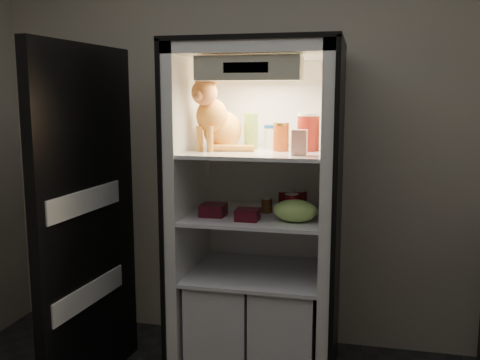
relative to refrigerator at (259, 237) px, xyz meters
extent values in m
plane|color=#BCB29C|center=(0.00, 0.42, 0.56)|extent=(3.60, 0.00, 3.60)
cube|color=white|center=(0.00, 0.29, 0.13)|extent=(0.85, 0.06, 1.85)
cube|color=white|center=(-0.40, -0.03, 0.13)|extent=(0.06, 0.70, 1.85)
cube|color=white|center=(0.40, -0.03, 0.13)|extent=(0.06, 0.70, 1.85)
cube|color=white|center=(0.00, -0.03, 1.03)|extent=(0.85, 0.70, 0.06)
cube|color=black|center=(-0.44, -0.03, 0.13)|extent=(0.02, 0.72, 1.87)
cube|color=black|center=(0.44, -0.03, 0.13)|extent=(0.02, 0.72, 1.87)
cube|color=black|center=(0.00, -0.03, 1.07)|extent=(0.90, 0.72, 0.02)
cube|color=white|center=(0.00, -0.06, 0.49)|extent=(0.73, 0.62, 0.02)
cube|color=white|center=(0.00, -0.06, 0.14)|extent=(0.73, 0.62, 0.02)
cube|color=white|center=(-0.18, -0.06, -0.44)|extent=(0.34, 0.58, 0.48)
cube|color=white|center=(0.18, -0.06, -0.44)|extent=(0.34, 0.58, 0.48)
cube|color=white|center=(0.00, -0.06, -0.19)|extent=(0.73, 0.62, 0.02)
cube|color=beige|center=(0.00, -0.27, 0.93)|extent=(0.52, 0.18, 0.12)
cube|color=black|center=(0.00, -0.36, 0.93)|extent=(0.22, 0.01, 0.05)
cube|color=black|center=(-0.85, -0.39, 0.13)|extent=(0.13, 0.87, 1.85)
cube|color=white|center=(-0.85, -0.45, -0.24)|extent=(0.11, 0.64, 0.12)
cube|color=white|center=(-0.85, -0.45, 0.26)|extent=(0.11, 0.64, 0.12)
ellipsoid|color=orange|center=(-0.21, 0.00, 0.60)|extent=(0.28, 0.32, 0.22)
ellipsoid|color=orange|center=(-0.25, -0.09, 0.69)|extent=(0.21, 0.20, 0.19)
sphere|color=orange|center=(-0.27, -0.16, 0.81)|extent=(0.18, 0.18, 0.14)
sphere|color=orange|center=(-0.29, -0.21, 0.80)|extent=(0.07, 0.07, 0.06)
cone|color=orange|center=(-0.30, -0.14, 0.88)|extent=(0.07, 0.07, 0.06)
cone|color=orange|center=(-0.22, -0.16, 0.88)|extent=(0.07, 0.07, 0.06)
cylinder|color=orange|center=(-0.30, -0.15, 0.57)|extent=(0.04, 0.04, 0.14)
cylinder|color=orange|center=(-0.23, -0.17, 0.57)|extent=(0.04, 0.04, 0.14)
cylinder|color=orange|center=(-0.13, -0.12, 0.52)|extent=(0.25, 0.06, 0.04)
cylinder|color=#258A39|center=(-0.05, 0.03, 0.59)|extent=(0.08, 0.08, 0.19)
cylinder|color=#258A39|center=(-0.05, 0.03, 0.69)|extent=(0.08, 0.08, 0.02)
cylinder|color=white|center=(0.06, 0.09, 0.56)|extent=(0.09, 0.09, 0.12)
cylinder|color=#164E9E|center=(0.06, 0.09, 0.62)|extent=(0.10, 0.10, 0.02)
cylinder|color=maroon|center=(0.13, -0.04, 0.57)|extent=(0.09, 0.09, 0.14)
cylinder|color=#AA802D|center=(0.13, -0.04, 0.64)|extent=(0.09, 0.09, 0.01)
cylinder|color=maroon|center=(0.27, 0.00, 0.59)|extent=(0.12, 0.12, 0.19)
cylinder|color=white|center=(0.27, 0.00, 0.70)|extent=(0.12, 0.12, 0.02)
cube|color=silver|center=(0.25, -0.22, 0.56)|extent=(0.07, 0.07, 0.13)
cylinder|color=black|center=(0.13, 0.05, 0.20)|extent=(0.06, 0.06, 0.11)
cylinder|color=#B2B2B2|center=(0.13, 0.05, 0.26)|extent=(0.06, 0.06, 0.00)
cylinder|color=black|center=(0.24, -0.04, 0.22)|extent=(0.07, 0.07, 0.13)
cylinder|color=#B2B2B2|center=(0.24, -0.04, 0.28)|extent=(0.08, 0.08, 0.00)
cylinder|color=black|center=(0.20, -0.13, 0.21)|extent=(0.07, 0.07, 0.13)
cylinder|color=#B2B2B2|center=(0.20, -0.13, 0.28)|extent=(0.07, 0.07, 0.00)
cylinder|color=#522F17|center=(0.05, -0.02, 0.19)|extent=(0.06, 0.06, 0.08)
cylinder|color=#B2B2B2|center=(0.05, -0.02, 0.23)|extent=(0.06, 0.06, 0.01)
ellipsoid|color=#99CD5F|center=(0.23, -0.20, 0.21)|extent=(0.23, 0.17, 0.12)
cube|color=#500D14|center=(-0.22, -0.16, 0.18)|extent=(0.13, 0.13, 0.07)
cube|color=#500D14|center=(-0.02, -0.22, 0.18)|extent=(0.12, 0.12, 0.06)
camera|label=1|loc=(0.55, -2.90, 0.80)|focal=40.00mm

